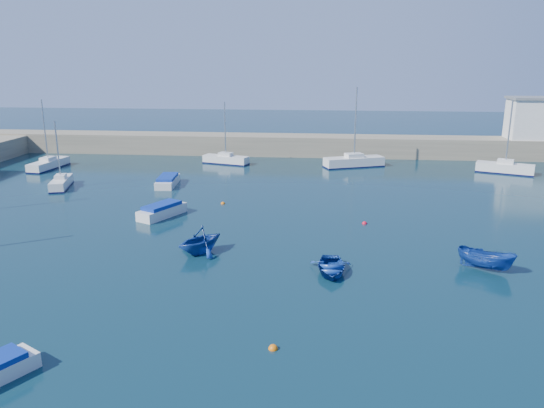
# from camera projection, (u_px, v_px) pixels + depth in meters

# --- Properties ---
(ground) EXTENTS (220.00, 220.00, 0.00)m
(ground) POSITION_uv_depth(u_px,v_px,m) (291.00, 311.00, 27.37)
(ground) COLOR #0C2835
(ground) RESTS_ON ground
(back_wall) EXTENTS (96.00, 4.50, 2.60)m
(back_wall) POSITION_uv_depth(u_px,v_px,m) (313.00, 145.00, 71.16)
(back_wall) COLOR gray
(back_wall) RESTS_ON ground
(sailboat_3) EXTENTS (2.68, 5.21, 6.73)m
(sailboat_3) POSITION_uv_depth(u_px,v_px,m) (61.00, 183.00, 53.32)
(sailboat_3) COLOR silver
(sailboat_3) RESTS_ON ground
(sailboat_4) EXTENTS (2.41, 6.31, 8.07)m
(sailboat_4) POSITION_uv_depth(u_px,v_px,m) (49.00, 164.00, 62.53)
(sailboat_4) COLOR silver
(sailboat_4) RESTS_ON ground
(sailboat_5) EXTENTS (5.91, 3.17, 7.55)m
(sailboat_5) POSITION_uv_depth(u_px,v_px,m) (226.00, 159.00, 65.44)
(sailboat_5) COLOR silver
(sailboat_5) RESTS_ON ground
(sailboat_6) EXTENTS (7.43, 4.50, 9.43)m
(sailboat_6) POSITION_uv_depth(u_px,v_px,m) (354.00, 161.00, 63.60)
(sailboat_6) COLOR silver
(sailboat_6) RESTS_ON ground
(sailboat_7) EXTENTS (6.30, 3.86, 8.14)m
(sailboat_7) POSITION_uv_depth(u_px,v_px,m) (505.00, 168.00, 60.05)
(sailboat_7) COLOR silver
(sailboat_7) RESTS_ON ground
(motorboat_1) EXTENTS (3.38, 4.66, 1.09)m
(motorboat_1) POSITION_uv_depth(u_px,v_px,m) (162.00, 210.00, 43.63)
(motorboat_1) COLOR silver
(motorboat_1) RESTS_ON ground
(motorboat_2) EXTENTS (2.11, 4.99, 1.00)m
(motorboat_2) POSITION_uv_depth(u_px,v_px,m) (168.00, 181.00, 54.39)
(motorboat_2) COLOR silver
(motorboat_2) RESTS_ON ground
(dinghy_center) EXTENTS (2.62, 3.63, 0.74)m
(dinghy_center) POSITION_uv_depth(u_px,v_px,m) (331.00, 267.00, 32.15)
(dinghy_center) COLOR navy
(dinghy_center) RESTS_ON ground
(dinghy_left) EXTENTS (4.54, 4.62, 1.84)m
(dinghy_left) POSITION_uv_depth(u_px,v_px,m) (200.00, 240.00, 35.30)
(dinghy_left) COLOR navy
(dinghy_left) RESTS_ON ground
(dinghy_right) EXTENTS (3.68, 2.84, 1.35)m
(dinghy_right) POSITION_uv_depth(u_px,v_px,m) (486.00, 260.00, 32.53)
(dinghy_right) COLOR navy
(dinghy_right) RESTS_ON ground
(buoy_0) EXTENTS (0.44, 0.44, 0.44)m
(buoy_0) POSITION_uv_depth(u_px,v_px,m) (273.00, 349.00, 23.81)
(buoy_0) COLOR #D6630B
(buoy_0) RESTS_ON ground
(buoy_1) EXTENTS (0.41, 0.41, 0.41)m
(buoy_1) POSITION_uv_depth(u_px,v_px,m) (364.00, 224.00, 41.80)
(buoy_1) COLOR red
(buoy_1) RESTS_ON ground
(buoy_3) EXTENTS (0.39, 0.39, 0.39)m
(buoy_3) POSITION_uv_depth(u_px,v_px,m) (223.00, 204.00, 47.54)
(buoy_3) COLOR #D6630B
(buoy_3) RESTS_ON ground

